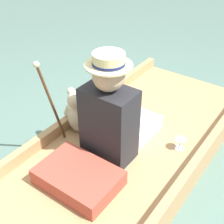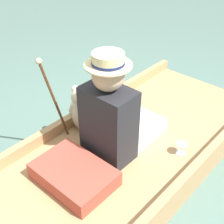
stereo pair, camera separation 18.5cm
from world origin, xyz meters
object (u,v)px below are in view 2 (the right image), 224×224
object	(u,v)px
seated_person	(114,116)
teddy_bear	(81,110)
wine_glass	(182,147)
walking_cane	(52,93)

from	to	relation	value
seated_person	teddy_bear	bearing A→B (deg)	167.71
seated_person	wine_glass	world-z (taller)	seated_person
teddy_bear	walking_cane	size ratio (longest dim) A/B	0.53
seated_person	wine_glass	xyz separation A→B (m)	(0.41, 0.30, -0.25)
seated_person	teddy_bear	xyz separation A→B (m)	(-0.38, 0.02, -0.13)
seated_person	wine_glass	distance (m)	0.57
teddy_bear	wine_glass	bearing A→B (deg)	19.57
wine_glass	walking_cane	world-z (taller)	walking_cane
teddy_bear	wine_glass	xyz separation A→B (m)	(0.78, 0.28, -0.12)
teddy_bear	seated_person	bearing A→B (deg)	-3.64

